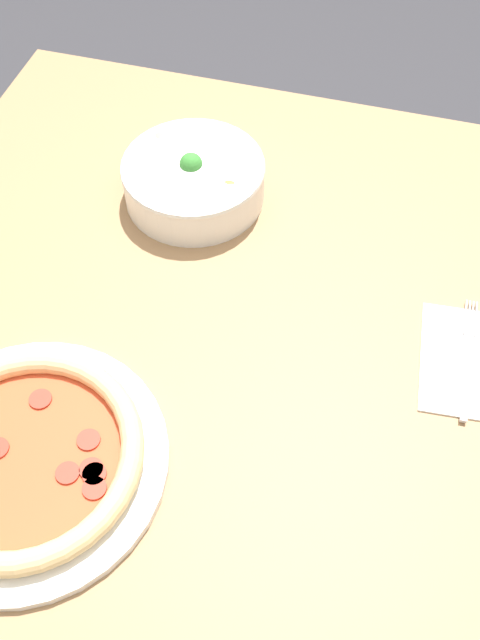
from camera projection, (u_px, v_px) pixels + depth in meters
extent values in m
plane|color=#333338|center=(238.00, 541.00, 1.50)|extent=(8.00, 8.00, 0.00)
cube|color=#99724C|center=(237.00, 343.00, 0.90)|extent=(1.00, 0.99, 0.03)
cylinder|color=olive|center=(96.00, 239.00, 1.51)|extent=(0.06, 0.06, 0.73)
cylinder|color=white|center=(28.00, 462.00, 0.78)|extent=(0.31, 0.31, 0.01)
torus|color=#DBB77A|center=(23.00, 455.00, 0.76)|extent=(0.26, 0.26, 0.03)
cylinder|color=#D14C28|center=(26.00, 459.00, 0.77)|extent=(0.23, 0.23, 0.01)
cylinder|color=#A83323|center=(94.00, 488.00, 0.75)|extent=(0.03, 0.03, 0.00)
cylinder|color=#A83323|center=(91.00, 469.00, 0.76)|extent=(0.03, 0.03, 0.00)
cylinder|color=#A83323|center=(89.00, 440.00, 0.78)|extent=(0.03, 0.03, 0.00)
cylinder|color=#A83323|center=(68.00, 473.00, 0.76)|extent=(0.03, 0.03, 0.00)
cylinder|color=#A83323|center=(40.00, 399.00, 0.81)|extent=(0.03, 0.03, 0.00)
cylinder|color=#A83323|center=(94.00, 474.00, 0.76)|extent=(0.03, 0.03, 0.00)
cylinder|color=white|center=(194.00, 181.00, 1.00)|extent=(0.20, 0.20, 0.06)
torus|color=white|center=(193.00, 167.00, 0.98)|extent=(0.20, 0.20, 0.01)
ellipsoid|color=tan|center=(206.00, 177.00, 0.98)|extent=(0.04, 0.03, 0.02)
ellipsoid|color=#998466|center=(175.00, 139.00, 1.03)|extent=(0.04, 0.04, 0.02)
ellipsoid|color=tan|center=(177.00, 156.00, 1.01)|extent=(0.04, 0.04, 0.02)
ellipsoid|color=tan|center=(197.00, 198.00, 0.96)|extent=(0.03, 0.04, 0.02)
ellipsoid|color=tan|center=(160.00, 139.00, 1.02)|extent=(0.04, 0.04, 0.02)
ellipsoid|color=tan|center=(170.00, 166.00, 1.00)|extent=(0.04, 0.04, 0.02)
sphere|color=#388433|center=(191.00, 164.00, 0.98)|extent=(0.03, 0.03, 0.03)
ellipsoid|color=yellow|center=(230.00, 187.00, 0.97)|extent=(0.04, 0.02, 0.02)
cube|color=silver|center=(466.00, 376.00, 0.84)|extent=(0.01, 0.12, 0.00)
cube|color=silver|center=(476.00, 319.00, 0.89)|extent=(0.00, 0.05, 0.00)
cube|color=silver|center=(472.00, 319.00, 0.89)|extent=(0.00, 0.05, 0.00)
cube|color=silver|center=(469.00, 318.00, 0.89)|extent=(0.00, 0.05, 0.00)
cube|color=silver|center=(465.00, 317.00, 0.90)|extent=(0.00, 0.05, 0.00)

